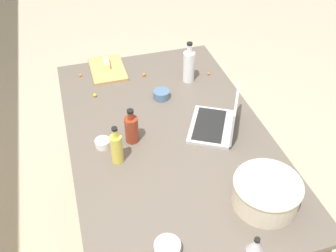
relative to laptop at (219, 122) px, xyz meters
name	(u,v)px	position (x,y,z in m)	size (l,w,h in m)	color
ground_plane	(168,232)	(0.04, 0.27, -0.95)	(12.00, 12.00, 0.00)	#B7A88E
island_counter	(168,189)	(0.04, 0.27, -0.50)	(1.67, 1.03, 0.90)	olive
laptop	(219,122)	(0.00, 0.00, 0.00)	(0.38, 0.35, 0.22)	#B7B7BC
mixing_bowl_large	(266,192)	(-0.52, -0.01, 0.02)	(0.30, 0.30, 0.13)	beige
bottle_soy	(132,129)	(0.04, 0.46, 0.03)	(0.07, 0.07, 0.20)	maroon
bottle_oil	(117,148)	(-0.08, 0.56, 0.04)	(0.06, 0.06, 0.21)	#DBC64C
bottle_vinegar	(189,66)	(0.49, 0.01, 0.06)	(0.07, 0.07, 0.26)	white
cutting_board	(108,69)	(0.74, 0.47, -0.04)	(0.32, 0.21, 0.02)	tan
butter_stick_left	(106,63)	(0.77, 0.47, -0.01)	(0.11, 0.04, 0.04)	#F4E58C
ramekin_small	(103,144)	(0.04, 0.61, -0.03)	(0.08, 0.08, 0.04)	white
ramekin_medium	(167,248)	(-0.63, 0.47, -0.02)	(0.11, 0.11, 0.05)	white
ramekin_wide	(161,94)	(0.36, 0.22, -0.02)	(0.10, 0.10, 0.05)	slate
kitchen_timer	(256,245)	(-0.72, 0.14, -0.01)	(0.07, 0.07, 0.08)	#B2B2B7
candy_0	(81,75)	(0.72, 0.65, -0.04)	(0.02, 0.02, 0.02)	orange
candy_1	(95,95)	(0.48, 0.59, -0.04)	(0.02, 0.02, 0.02)	yellow
candy_2	(144,75)	(0.61, 0.26, -0.04)	(0.02, 0.02, 0.02)	orange
candy_3	(209,74)	(0.51, -0.14, -0.04)	(0.02, 0.02, 0.02)	orange
candy_4	(165,249)	(-0.62, 0.48, -0.04)	(0.02, 0.02, 0.02)	green
candy_5	(276,163)	(-0.33, -0.17, -0.04)	(0.02, 0.02, 0.02)	yellow
candy_6	(214,112)	(0.13, -0.03, -0.04)	(0.02, 0.02, 0.02)	#CC3399
candy_7	(215,123)	(0.04, 0.00, -0.04)	(0.02, 0.02, 0.02)	red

